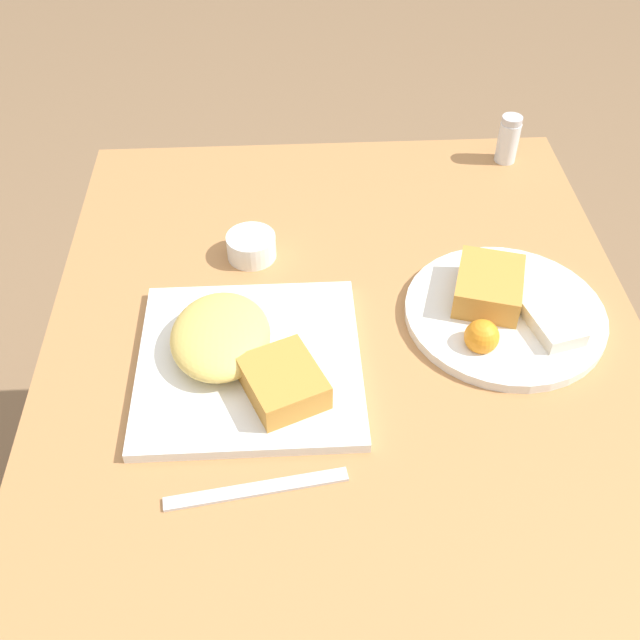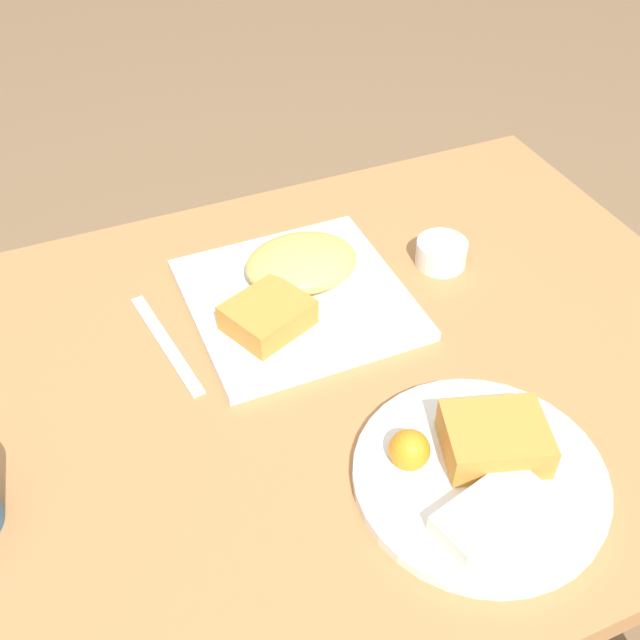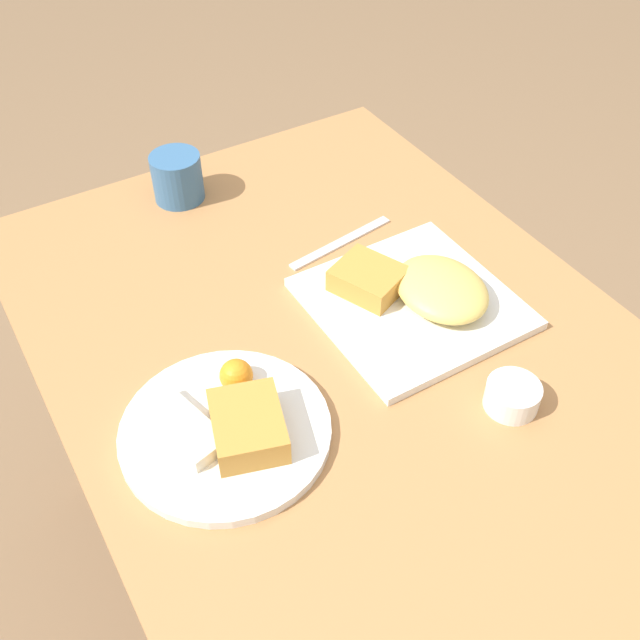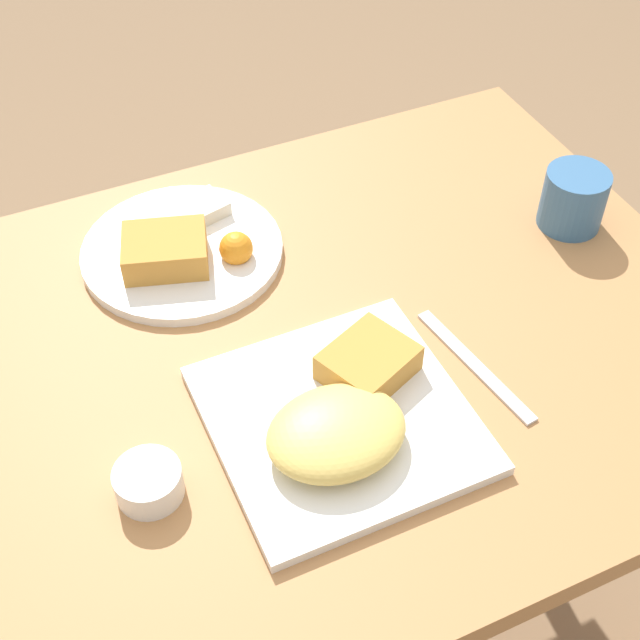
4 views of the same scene
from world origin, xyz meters
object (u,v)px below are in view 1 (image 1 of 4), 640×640
salt_shaker (508,142)px  butter_knife (257,489)px  plate_square_near (243,355)px  sauce_ramekin (251,246)px  plate_oval_far (503,309)px

salt_shaker → butter_knife: 0.75m
salt_shaker → plate_square_near: bearing=-44.0°
sauce_ramekin → plate_square_near: bearing=-2.0°
sauce_ramekin → salt_shaker: size_ratio=0.87×
plate_oval_far → sauce_ramekin: 0.36m
plate_oval_far → butter_knife: bearing=-52.3°
sauce_ramekin → butter_knife: sauce_ramekin is taller
butter_knife → sauce_ramekin: bearing=83.2°
sauce_ramekin → salt_shaker: 0.48m
sauce_ramekin → butter_knife: 0.40m
plate_square_near → butter_knife: 0.18m
sauce_ramekin → salt_shaker: bearing=118.7°
plate_oval_far → butter_knife: 0.41m
plate_square_near → sauce_ramekin: (-0.22, 0.01, -0.00)m
plate_oval_far → salt_shaker: salt_shaker is taller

